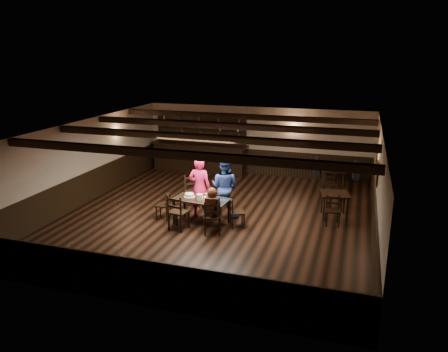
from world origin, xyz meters
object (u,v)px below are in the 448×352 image
(woman_pink, at_px, (200,188))
(man_blue, at_px, (225,187))
(chair_near_right, at_px, (212,215))
(chair_near_left, at_px, (177,210))
(cake, at_px, (189,195))
(bar_counter, at_px, (200,154))
(dining_table, at_px, (201,202))

(woman_pink, height_order, man_blue, woman_pink)
(chair_near_right, distance_m, woman_pink, 1.41)
(chair_near_left, relative_size, chair_near_right, 1.05)
(cake, relative_size, bar_counter, 0.08)
(dining_table, relative_size, man_blue, 0.89)
(woman_pink, bearing_deg, chair_near_right, 124.16)
(chair_near_left, xyz_separation_m, cake, (0.09, 0.74, 0.20))
(chair_near_right, bearing_deg, chair_near_left, -179.43)
(chair_near_left, xyz_separation_m, chair_near_right, (1.04, 0.01, -0.03))
(chair_near_right, bearing_deg, cake, 142.59)
(woman_pink, relative_size, cake, 5.69)
(chair_near_left, relative_size, woman_pink, 0.56)
(bar_counter, bearing_deg, dining_table, -68.89)
(woman_pink, distance_m, bar_counter, 5.26)
(dining_table, xyz_separation_m, man_blue, (0.46, 0.78, 0.24))
(chair_near_right, distance_m, bar_counter, 6.58)
(chair_near_left, distance_m, bar_counter, 6.25)
(dining_table, bearing_deg, woman_pink, 115.35)
(man_blue, relative_size, cake, 5.62)
(chair_near_left, height_order, bar_counter, bar_counter)
(dining_table, height_order, chair_near_left, chair_near_left)
(chair_near_left, bearing_deg, woman_pink, 77.08)
(chair_near_right, xyz_separation_m, cake, (-0.95, 0.73, 0.23))
(bar_counter, bearing_deg, woman_pink, -69.30)
(chair_near_right, relative_size, cake, 3.02)
(chair_near_right, height_order, cake, chair_near_right)
(man_blue, distance_m, cake, 1.11)
(man_blue, bearing_deg, woman_pink, 36.02)
(chair_near_left, bearing_deg, man_blue, 57.17)
(chair_near_right, height_order, man_blue, man_blue)
(chair_near_left, distance_m, chair_near_right, 1.04)
(cake, bearing_deg, woman_pink, 66.22)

